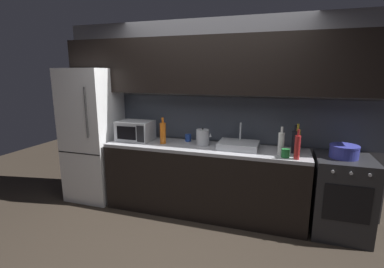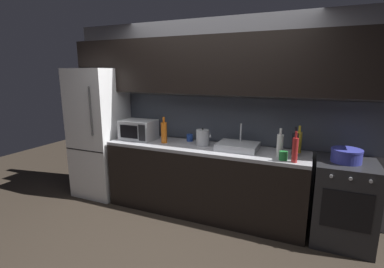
{
  "view_description": "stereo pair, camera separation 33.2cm",
  "coord_description": "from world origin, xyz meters",
  "px_view_note": "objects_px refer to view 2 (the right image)",
  "views": [
    {
      "loc": [
        0.92,
        -2.41,
        1.81
      ],
      "look_at": [
        -0.15,
        0.9,
        1.05
      ],
      "focal_mm": 26.22,
      "sensor_mm": 36.0,
      "label": 1
    },
    {
      "loc": [
        1.23,
        -2.3,
        1.81
      ],
      "look_at": [
        -0.15,
        0.9,
        1.05
      ],
      "focal_mm": 26.22,
      "sensor_mm": 36.0,
      "label": 2
    }
  ],
  "objects_px": {
    "cooking_pot": "(346,156)",
    "kettle": "(203,138)",
    "wine_bottle_red": "(295,150)",
    "wine_bottle_white": "(280,145)",
    "refrigerator": "(100,133)",
    "mug_blue": "(190,138)",
    "oven_range": "(343,202)",
    "mug_green": "(283,156)",
    "wine_bottle_orange": "(164,132)",
    "microwave": "(139,130)",
    "wine_bottle_dark": "(295,144)",
    "wine_bottle_yellow": "(299,142)"
  },
  "relations": [
    {
      "from": "mug_green",
      "to": "wine_bottle_yellow",
      "type": "bearing_deg",
      "value": 70.68
    },
    {
      "from": "refrigerator",
      "to": "wine_bottle_yellow",
      "type": "xyz_separation_m",
      "value": [
        2.77,
        0.18,
        0.09
      ]
    },
    {
      "from": "wine_bottle_orange",
      "to": "microwave",
      "type": "bearing_deg",
      "value": 174.19
    },
    {
      "from": "oven_range",
      "to": "wine_bottle_red",
      "type": "xyz_separation_m",
      "value": [
        -0.52,
        -0.22,
        0.59
      ]
    },
    {
      "from": "microwave",
      "to": "wine_bottle_yellow",
      "type": "bearing_deg",
      "value": 4.51
    },
    {
      "from": "oven_range",
      "to": "wine_bottle_orange",
      "type": "bearing_deg",
      "value": -179.37
    },
    {
      "from": "mug_blue",
      "to": "mug_green",
      "type": "relative_size",
      "value": 1.01
    },
    {
      "from": "mug_green",
      "to": "microwave",
      "type": "bearing_deg",
      "value": 174.06
    },
    {
      "from": "wine_bottle_red",
      "to": "refrigerator",
      "type": "bearing_deg",
      "value": 175.42
    },
    {
      "from": "mug_green",
      "to": "kettle",
      "type": "bearing_deg",
      "value": 167.52
    },
    {
      "from": "wine_bottle_orange",
      "to": "mug_blue",
      "type": "relative_size",
      "value": 3.58
    },
    {
      "from": "kettle",
      "to": "wine_bottle_white",
      "type": "relative_size",
      "value": 0.72
    },
    {
      "from": "cooking_pot",
      "to": "kettle",
      "type": "bearing_deg",
      "value": 178.66
    },
    {
      "from": "oven_range",
      "to": "wine_bottle_red",
      "type": "bearing_deg",
      "value": -156.99
    },
    {
      "from": "kettle",
      "to": "mug_blue",
      "type": "distance_m",
      "value": 0.3
    },
    {
      "from": "refrigerator",
      "to": "cooking_pot",
      "type": "relative_size",
      "value": 6.22
    },
    {
      "from": "oven_range",
      "to": "mug_green",
      "type": "xyz_separation_m",
      "value": [
        -0.63,
        -0.18,
        0.5
      ]
    },
    {
      "from": "kettle",
      "to": "wine_bottle_dark",
      "type": "height_order",
      "value": "wine_bottle_dark"
    },
    {
      "from": "refrigerator",
      "to": "wine_bottle_red",
      "type": "height_order",
      "value": "refrigerator"
    },
    {
      "from": "oven_range",
      "to": "cooking_pot",
      "type": "height_order",
      "value": "cooking_pot"
    },
    {
      "from": "kettle",
      "to": "wine_bottle_red",
      "type": "xyz_separation_m",
      "value": [
        1.12,
        -0.26,
        0.03
      ]
    },
    {
      "from": "refrigerator",
      "to": "kettle",
      "type": "height_order",
      "value": "refrigerator"
    },
    {
      "from": "microwave",
      "to": "wine_bottle_orange",
      "type": "height_order",
      "value": "wine_bottle_orange"
    },
    {
      "from": "wine_bottle_red",
      "to": "mug_blue",
      "type": "height_order",
      "value": "wine_bottle_red"
    },
    {
      "from": "wine_bottle_red",
      "to": "cooking_pot",
      "type": "bearing_deg",
      "value": 24.05
    },
    {
      "from": "mug_blue",
      "to": "wine_bottle_orange",
      "type": "bearing_deg",
      "value": -141.77
    },
    {
      "from": "wine_bottle_dark",
      "to": "wine_bottle_white",
      "type": "bearing_deg",
      "value": -147.78
    },
    {
      "from": "kettle",
      "to": "mug_green",
      "type": "relative_size",
      "value": 2.41
    },
    {
      "from": "wine_bottle_white",
      "to": "wine_bottle_yellow",
      "type": "xyz_separation_m",
      "value": [
        0.18,
        0.25,
        -0.0
      ]
    },
    {
      "from": "wine_bottle_red",
      "to": "cooking_pot",
      "type": "distance_m",
      "value": 0.55
    },
    {
      "from": "wine_bottle_red",
      "to": "wine_bottle_orange",
      "type": "distance_m",
      "value": 1.66
    },
    {
      "from": "oven_range",
      "to": "cooking_pot",
      "type": "relative_size",
      "value": 2.99
    },
    {
      "from": "refrigerator",
      "to": "wine_bottle_red",
      "type": "relative_size",
      "value": 5.7
    },
    {
      "from": "wine_bottle_white",
      "to": "wine_bottle_red",
      "type": "distance_m",
      "value": 0.23
    },
    {
      "from": "oven_range",
      "to": "wine_bottle_red",
      "type": "height_order",
      "value": "wine_bottle_red"
    },
    {
      "from": "kettle",
      "to": "wine_bottle_orange",
      "type": "height_order",
      "value": "wine_bottle_orange"
    },
    {
      "from": "kettle",
      "to": "wine_bottle_white",
      "type": "bearing_deg",
      "value": -6.29
    },
    {
      "from": "kettle",
      "to": "wine_bottle_red",
      "type": "relative_size",
      "value": 0.7
    },
    {
      "from": "mug_green",
      "to": "cooking_pot",
      "type": "bearing_deg",
      "value": 16.96
    },
    {
      "from": "microwave",
      "to": "wine_bottle_red",
      "type": "xyz_separation_m",
      "value": [
        2.07,
        -0.24,
        0.0
      ]
    },
    {
      "from": "microwave",
      "to": "mug_green",
      "type": "relative_size",
      "value": 4.82
    },
    {
      "from": "wine_bottle_yellow",
      "to": "kettle",
      "type": "bearing_deg",
      "value": -172.73
    },
    {
      "from": "refrigerator",
      "to": "oven_range",
      "type": "bearing_deg",
      "value": -0.02
    },
    {
      "from": "microwave",
      "to": "mug_green",
      "type": "bearing_deg",
      "value": -5.94
    },
    {
      "from": "wine_bottle_red",
      "to": "cooking_pot",
      "type": "height_order",
      "value": "wine_bottle_red"
    },
    {
      "from": "microwave",
      "to": "wine_bottle_white",
      "type": "xyz_separation_m",
      "value": [
        1.91,
        -0.09,
        -0.0
      ]
    },
    {
      "from": "cooking_pot",
      "to": "wine_bottle_white",
      "type": "bearing_deg",
      "value": -174.15
    },
    {
      "from": "oven_range",
      "to": "wine_bottle_white",
      "type": "relative_size",
      "value": 2.83
    },
    {
      "from": "wine_bottle_yellow",
      "to": "wine_bottle_orange",
      "type": "xyz_separation_m",
      "value": [
        -1.66,
        -0.21,
        0.01
      ]
    },
    {
      "from": "wine_bottle_dark",
      "to": "wine_bottle_white",
      "type": "xyz_separation_m",
      "value": [
        -0.15,
        -0.09,
        -0.0
      ]
    }
  ]
}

